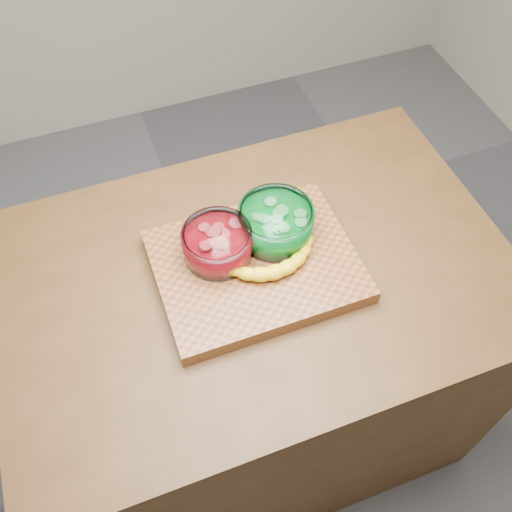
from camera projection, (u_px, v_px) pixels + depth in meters
name	position (u px, v px, depth m)	size (l,w,h in m)	color
ground	(256.00, 413.00, 2.05)	(3.50, 3.50, 0.00)	#505054
counter	(256.00, 357.00, 1.68)	(1.20, 0.80, 0.90)	#472D15
cutting_board	(256.00, 266.00, 1.30)	(0.45, 0.35, 0.04)	brown
bowl_red	(218.00, 244.00, 1.27)	(0.16, 0.16, 0.07)	white
bowl_green	(276.00, 223.00, 1.30)	(0.17, 0.17, 0.08)	white
banana	(271.00, 261.00, 1.26)	(0.26, 0.12, 0.04)	yellow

